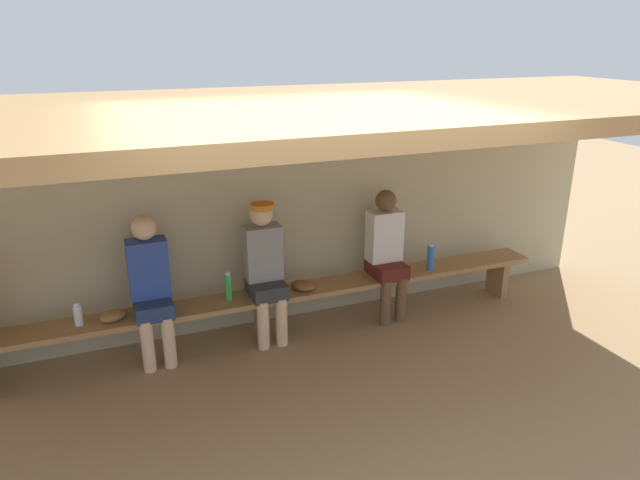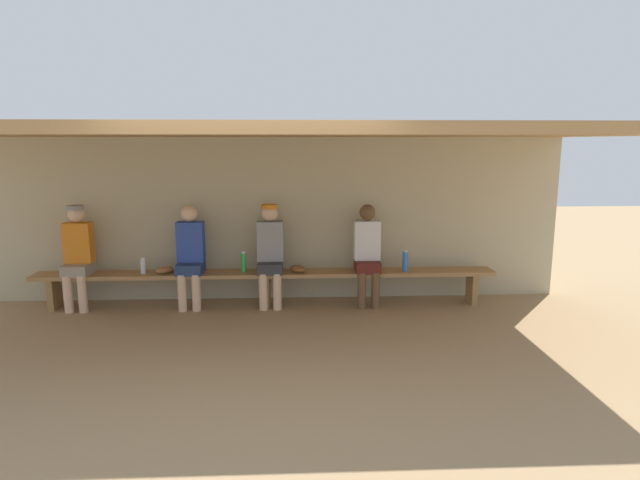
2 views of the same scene
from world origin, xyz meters
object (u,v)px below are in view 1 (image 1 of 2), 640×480
object	(u,v)px
player_in_blue	(151,284)
player_leftmost	(265,266)
player_in_red	(387,250)
water_bottle_green	(431,257)
baseball_glove_worn	(113,315)
water_bottle_orange	(78,314)
baseball_glove_tan	(303,286)
bench	(261,302)
water_bottle_clear	(229,287)

from	to	relation	value
player_in_blue	player_leftmost	world-z (taller)	player_leftmost
player_in_red	water_bottle_green	size ratio (longest dim) A/B	4.73
player_leftmost	baseball_glove_worn	bearing A→B (deg)	-178.99
water_bottle_orange	baseball_glove_tan	world-z (taller)	water_bottle_orange
bench	baseball_glove_worn	bearing A→B (deg)	-179.11
bench	player_in_red	xyz separation A→B (m)	(1.33, 0.00, 0.34)
player_leftmost	player_in_red	world-z (taller)	player_leftmost
water_bottle_clear	baseball_glove_worn	size ratio (longest dim) A/B	1.14
player_leftmost	water_bottle_green	distance (m)	1.78
player_leftmost	water_bottle_orange	xyz separation A→B (m)	(-1.64, -0.01, -0.19)
player_in_blue	water_bottle_orange	size ratio (longest dim) A/B	6.49
water_bottle_green	baseball_glove_tan	size ratio (longest dim) A/B	1.18
water_bottle_clear	player_leftmost	bearing A→B (deg)	-1.59
player_leftmost	player_in_blue	bearing A→B (deg)	-179.97
player_leftmost	water_bottle_orange	bearing A→B (deg)	-179.81
water_bottle_orange	water_bottle_clear	size ratio (longest dim) A/B	0.75
water_bottle_green	baseball_glove_tan	world-z (taller)	water_bottle_green
bench	player_leftmost	size ratio (longest dim) A/B	4.46
player_leftmost	water_bottle_clear	world-z (taller)	player_leftmost
bench	water_bottle_green	world-z (taller)	water_bottle_green
water_bottle_green	player_in_blue	bearing A→B (deg)	178.92
player_in_red	water_bottle_green	world-z (taller)	player_in_red
player_leftmost	baseball_glove_tan	bearing A→B (deg)	-6.84
baseball_glove_tan	baseball_glove_worn	distance (m)	1.72
player_leftmost	baseball_glove_tan	xyz separation A→B (m)	(0.36, -0.04, -0.24)
baseball_glove_worn	baseball_glove_tan	bearing A→B (deg)	153.04
water_bottle_clear	baseball_glove_tan	bearing A→B (deg)	-4.25
bench	baseball_glove_worn	distance (m)	1.32
water_bottle_orange	water_bottle_clear	world-z (taller)	water_bottle_clear
water_bottle_orange	baseball_glove_worn	world-z (taller)	water_bottle_orange
baseball_glove_worn	player_in_red	bearing A→B (deg)	154.17
player_leftmost	water_bottle_orange	world-z (taller)	player_leftmost
player_in_blue	water_bottle_green	xyz separation A→B (m)	(2.80, -0.05, -0.13)
bench	water_bottle_orange	xyz separation A→B (m)	(-1.59, -0.00, 0.17)
player_in_red	baseball_glove_worn	size ratio (longest dim) A/B	5.56
bench	player_in_red	size ratio (longest dim) A/B	4.49
water_bottle_green	baseball_glove_tan	xyz separation A→B (m)	(-1.41, 0.01, -0.09)
water_bottle_green	baseball_glove_worn	size ratio (longest dim) A/B	1.18
baseball_glove_tan	water_bottle_orange	bearing A→B (deg)	-134.96
player_in_blue	water_bottle_clear	bearing A→B (deg)	0.85
water_bottle_clear	baseball_glove_tan	distance (m)	0.71
bench	water_bottle_green	size ratio (longest dim) A/B	21.27
bench	player_in_red	world-z (taller)	player_in_red
baseball_glove_tan	baseball_glove_worn	bearing A→B (deg)	-134.51
player_leftmost	baseball_glove_tan	distance (m)	0.43
water_bottle_green	baseball_glove_worn	distance (m)	3.14
bench	water_bottle_orange	bearing A→B (deg)	-179.93
water_bottle_orange	baseball_glove_tan	distance (m)	2.00
player_in_red	baseball_glove_worn	world-z (taller)	player_in_red
bench	baseball_glove_tan	bearing A→B (deg)	-5.47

